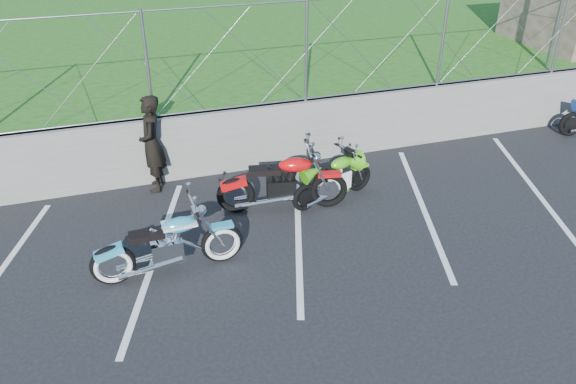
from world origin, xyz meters
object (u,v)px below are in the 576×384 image
object	(u,v)px
naked_orange	(284,185)
person_standing	(152,144)
cruiser_turquoise	(170,246)
sportbike_green	(334,180)

from	to	relation	value
naked_orange	person_standing	world-z (taller)	person_standing
cruiser_turquoise	person_standing	distance (m)	2.76
naked_orange	sportbike_green	size ratio (longest dim) A/B	1.32
cruiser_turquoise	naked_orange	world-z (taller)	naked_orange
cruiser_turquoise	person_standing	size ratio (longest dim) A/B	1.23
cruiser_turquoise	sportbike_green	xyz separation A→B (m)	(3.14, 1.25, -0.05)
cruiser_turquoise	naked_orange	size ratio (longest dim) A/B	0.99
naked_orange	person_standing	bearing A→B (deg)	155.51
cruiser_turquoise	person_standing	bearing A→B (deg)	86.33
naked_orange	sportbike_green	bearing A→B (deg)	14.18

